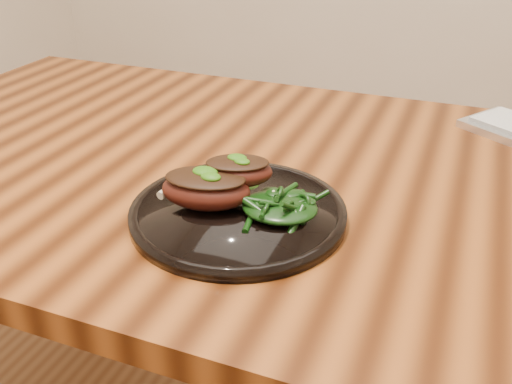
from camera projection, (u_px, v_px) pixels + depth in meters
desk at (302, 219)px, 0.90m from camera, size 1.60×0.80×0.75m
plate at (238, 212)px, 0.74m from camera, size 0.28×0.28×0.02m
lamb_chop_front at (205, 188)px, 0.73m from camera, size 0.13×0.09×0.05m
lamb_chop_back at (237, 170)px, 0.74m from camera, size 0.11×0.09×0.04m
herb_smear at (232, 181)px, 0.79m from camera, size 0.08×0.05×0.01m
greens_heap at (280, 202)px, 0.71m from camera, size 0.10×0.09×0.04m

